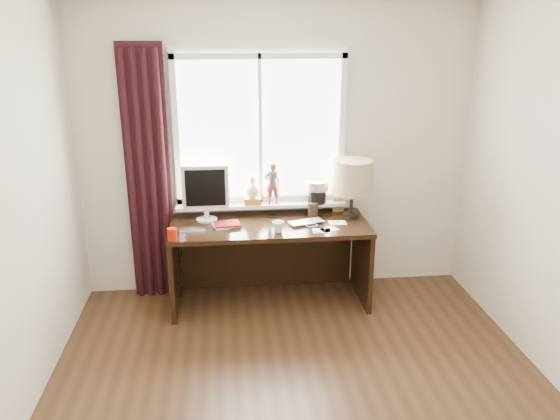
{
  "coord_description": "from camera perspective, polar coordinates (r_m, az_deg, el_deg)",
  "views": [
    {
      "loc": [
        -0.47,
        -2.76,
        2.36
      ],
      "look_at": [
        -0.05,
        1.25,
        1.0
      ],
      "focal_mm": 35.0,
      "sensor_mm": 36.0,
      "label": 1
    }
  ],
  "objects": [
    {
      "name": "icon_frame",
      "position": [
        5.0,
        6.11,
        0.55
      ],
      "size": [
        0.1,
        0.02,
        0.13
      ],
      "color": "gold",
      "rests_on": "desk"
    },
    {
      "name": "laptop",
      "position": [
        4.69,
        2.78,
        -1.3
      ],
      "size": [
        0.34,
        0.27,
        0.02
      ],
      "primitive_type": "imported",
      "rotation": [
        0.0,
        0.0,
        0.31
      ],
      "color": "silver",
      "rests_on": "desk"
    },
    {
      "name": "table_lamp",
      "position": [
        4.78,
        7.59,
        3.38
      ],
      "size": [
        0.35,
        0.35,
        0.52
      ],
      "color": "black",
      "rests_on": "desk"
    },
    {
      "name": "desk",
      "position": [
        4.87,
        -1.17,
        -3.74
      ],
      "size": [
        1.7,
        0.7,
        0.75
      ],
      "color": "black",
      "rests_on": "floor"
    },
    {
      "name": "desk_cables",
      "position": [
        4.72,
        2.75,
        -1.26
      ],
      "size": [
        0.53,
        0.52,
        0.01
      ],
      "color": "black",
      "rests_on": "desk"
    },
    {
      "name": "loose_papers",
      "position": [
        4.61,
        5.17,
        -1.83
      ],
      "size": [
        0.33,
        0.29,
        0.0
      ],
      "color": "white",
      "rests_on": "desk"
    },
    {
      "name": "window",
      "position": [
        4.83,
        -1.78,
        6.11
      ],
      "size": [
        1.52,
        0.23,
        1.4
      ],
      "color": "white",
      "rests_on": "ground"
    },
    {
      "name": "wall_back",
      "position": [
        4.9,
        -0.33,
        6.15
      ],
      "size": [
        3.5,
        0.0,
        2.6
      ],
      "primitive_type": "cube",
      "rotation": [
        1.57,
        0.0,
        0.0
      ],
      "color": "#C0B99B",
      "rests_on": "ground"
    },
    {
      "name": "curtain",
      "position": [
        4.87,
        -13.6,
        3.32
      ],
      "size": [
        0.38,
        0.09,
        2.25
      ],
      "color": "black",
      "rests_on": "floor"
    },
    {
      "name": "mug",
      "position": [
        4.49,
        -0.18,
        -1.72
      ],
      "size": [
        0.13,
        0.12,
        0.1
      ],
      "primitive_type": "imported",
      "rotation": [
        0.0,
        0.0,
        0.42
      ],
      "color": "white",
      "rests_on": "desk"
    },
    {
      "name": "brush_holder",
      "position": [
        4.88,
        3.46,
        0.1
      ],
      "size": [
        0.09,
        0.09,
        0.25
      ],
      "color": "black",
      "rests_on": "desk"
    },
    {
      "name": "notebook_stack",
      "position": [
        4.64,
        -5.59,
        -1.53
      ],
      "size": [
        0.26,
        0.22,
        0.03
      ],
      "color": "beige",
      "rests_on": "desk"
    },
    {
      "name": "monitor",
      "position": [
        4.73,
        -7.79,
        2.11
      ],
      "size": [
        0.4,
        0.18,
        0.49
      ],
      "color": "beige",
      "rests_on": "desk"
    },
    {
      "name": "red_cup",
      "position": [
        4.4,
        -11.21,
        -2.51
      ],
      "size": [
        0.08,
        0.08,
        0.1
      ],
      "primitive_type": "cylinder",
      "color": "#A01301",
      "rests_on": "desk"
    }
  ]
}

